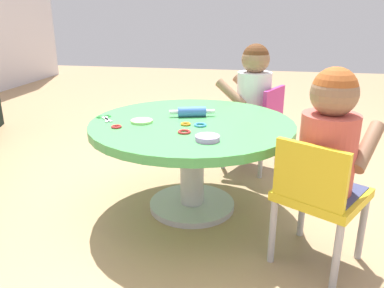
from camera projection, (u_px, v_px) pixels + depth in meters
The scene contains 14 objects.
ground_plane at pixel (192, 207), 2.01m from camera, with size 10.00×10.00×0.00m, color tan.
craft_table at pixel (192, 140), 1.89m from camera, with size 0.99×0.99×0.47m.
child_chair_left at pixel (318, 195), 1.46m from camera, with size 0.41×0.41×0.54m.
seated_child_left at pixel (329, 137), 1.42m from camera, with size 0.43×0.41×0.51m.
child_chair_right at pixel (257, 123), 2.42m from camera, with size 0.40×0.40×0.54m.
seated_child_right at pixel (253, 86), 2.37m from camera, with size 0.39×0.43×0.51m.
rolling_pin at pixel (192, 112), 1.93m from camera, with size 0.08×0.23×0.05m.
craft_scissors at pixel (105, 118), 1.91m from camera, with size 0.14×0.12×0.01m.
playdough_blob_0 at pixel (207, 138), 1.58m from camera, with size 0.10×0.10×0.02m, color #CC99E5.
playdough_blob_1 at pixel (142, 121), 1.84m from camera, with size 0.11×0.11×0.01m, color #B2E58C.
cookie_cutter_0 at pixel (200, 125), 1.78m from camera, with size 0.06×0.06×0.01m, color #3F99D8.
cookie_cutter_1 at pixel (185, 132), 1.68m from camera, with size 0.06×0.06×0.01m, color red.
cookie_cutter_2 at pixel (116, 127), 1.76m from camera, with size 0.05×0.05×0.01m, color red.
cookie_cutter_3 at pixel (186, 124), 1.80m from camera, with size 0.05×0.05×0.01m, color orange.
Camera 1 is at (-1.76, -0.32, 0.97)m, focal length 35.89 mm.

